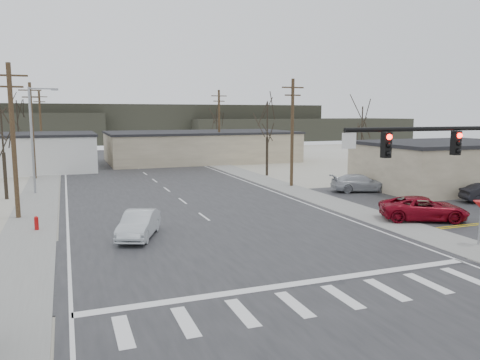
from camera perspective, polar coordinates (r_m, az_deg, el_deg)
The scene contains 28 objects.
ground at distance 23.83m, azimuth 1.03°, elevation -8.51°, with size 140.00×140.00×0.00m, color silver.
main_road at distance 37.81m, azimuth -7.37°, elevation -2.32°, with size 18.00×110.00×0.05m, color #252527.
cross_road at distance 23.82m, azimuth 1.03°, elevation -8.47°, with size 90.00×10.00×0.04m, color #252527.
parking_lot at distance 39.94m, azimuth 25.28°, elevation -2.49°, with size 18.00×20.00×0.03m, color #252527.
sidewalk_left at distance 41.84m, azimuth -23.28°, elevation -1.90°, with size 3.00×90.00×0.06m, color gray.
sidewalk_right at distance 45.91m, azimuth 4.15°, elevation -0.43°, with size 3.00×90.00×0.06m, color gray.
traffic_signal_mast at distance 22.28m, azimuth 26.66°, elevation 1.73°, with size 8.95×0.43×7.20m.
fire_hydrant at distance 29.96m, azimuth -23.56°, elevation -4.85°, with size 0.24×0.24×0.87m.
building_right_far at distance 67.94m, azimuth -4.80°, elevation 4.13°, with size 26.30×14.30×4.30m.
building_lot at distance 46.66m, azimuth 23.61°, elevation 1.69°, with size 14.30×10.30×4.30m.
upole_left_b at distance 33.41m, azimuth -25.92°, elevation 4.56°, with size 2.20×0.30×10.00m.
upole_left_c at distance 53.34m, azimuth -24.00°, elevation 5.69°, with size 2.20×0.30×10.00m.
upole_left_d at distance 73.31m, azimuth -23.12°, elevation 6.20°, with size 2.20×0.30×10.00m.
upole_right_a at distance 44.02m, azimuth 6.38°, elevation 5.97°, with size 2.20×0.30×10.00m.
upole_right_b at distance 64.41m, azimuth -2.56°, elevation 6.67°, with size 2.20×0.30×10.00m.
streetlight_main at distance 43.33m, azimuth -23.80°, elevation 5.13°, with size 2.40×0.25×9.00m.
tree_left_near at distance 41.51m, azimuth -27.00°, elevation 5.03°, with size 3.30×3.30×7.35m.
tree_right_mid at distance 51.66m, azimuth 3.35°, elevation 7.10°, with size 3.74×3.74×8.33m.
tree_left_far at distance 67.46m, azimuth -25.51°, elevation 6.86°, with size 3.96×3.96×8.82m.
tree_right_far at distance 76.89m, azimuth -2.86°, elevation 7.16°, with size 3.52×3.52×7.84m.
tree_lot at distance 52.87m, azimuth 14.66°, elevation 6.49°, with size 3.52×3.52×7.84m.
hill_center at distance 119.57m, azimuth -9.34°, elevation 6.87°, with size 80.00×18.00×9.00m, color #333026.
hill_right at distance 125.70m, azimuth 7.18°, elevation 6.17°, with size 60.00×18.00×5.50m, color #333026.
sedan_crossing at distance 26.39m, azimuth -12.23°, elevation -5.30°, with size 1.55×4.46×1.47m, color #B0B6BC.
car_far_a at distance 63.86m, azimuth -7.04°, elevation 2.72°, with size 2.40×5.89×1.71m, color black.
car_far_b at distance 86.44m, azimuth -19.95°, elevation 3.61°, with size 1.77×4.41×1.50m, color black.
car_parked_red at distance 32.19m, azimuth 21.48°, elevation -3.26°, with size 2.51×5.43×1.51m, color maroon.
car_parked_silver at distance 42.31m, azimuth 14.47°, elevation -0.36°, with size 2.10×5.15×1.50m, color #A3A6AD.
Camera 1 is at (-8.42, -21.23, 6.81)m, focal length 35.00 mm.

